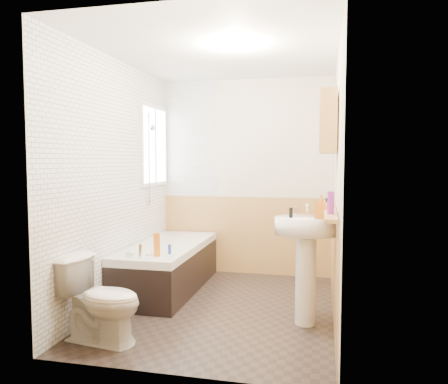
% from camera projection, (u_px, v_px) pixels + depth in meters
% --- Properties ---
extents(floor, '(2.80, 2.80, 0.00)m').
position_uv_depth(floor, '(221.00, 308.00, 4.35)').
color(floor, black).
rests_on(floor, ground).
extents(ceiling, '(2.80, 2.80, 0.00)m').
position_uv_depth(ceiling, '(221.00, 53.00, 4.17)').
color(ceiling, white).
rests_on(ceiling, ground).
extents(wall_back, '(2.20, 0.02, 2.50)m').
position_uv_depth(wall_back, '(246.00, 177.00, 5.63)').
color(wall_back, beige).
rests_on(wall_back, ground).
extents(wall_front, '(2.20, 0.02, 2.50)m').
position_uv_depth(wall_front, '(172.00, 194.00, 2.89)').
color(wall_front, beige).
rests_on(wall_front, ground).
extents(wall_left, '(0.02, 2.80, 2.50)m').
position_uv_depth(wall_left, '(116.00, 182.00, 4.51)').
color(wall_left, beige).
rests_on(wall_left, ground).
extents(wall_right, '(0.02, 2.80, 2.50)m').
position_uv_depth(wall_right, '(338.00, 184.00, 4.02)').
color(wall_right, beige).
rests_on(wall_right, ground).
extents(wainscot_right, '(0.01, 2.80, 1.00)m').
position_uv_depth(wainscot_right, '(334.00, 264.00, 4.07)').
color(wainscot_right, tan).
rests_on(wainscot_right, wall_right).
extents(wainscot_front, '(2.20, 0.01, 1.00)m').
position_uv_depth(wainscot_front, '(174.00, 303.00, 2.97)').
color(wainscot_front, tan).
rests_on(wainscot_front, wall_front).
extents(wainscot_back, '(2.20, 0.01, 1.00)m').
position_uv_depth(wainscot_back, '(245.00, 235.00, 5.67)').
color(wainscot_back, tan).
rests_on(wainscot_back, wall_back).
extents(tile_cladding_left, '(0.01, 2.80, 2.50)m').
position_uv_depth(tile_cladding_left, '(118.00, 182.00, 4.50)').
color(tile_cladding_left, white).
rests_on(tile_cladding_left, wall_left).
extents(tile_return_back, '(0.75, 0.01, 1.50)m').
position_uv_depth(tile_return_back, '(191.00, 139.00, 5.73)').
color(tile_return_back, white).
rests_on(tile_return_back, wall_back).
extents(window, '(0.03, 0.79, 0.99)m').
position_uv_depth(window, '(155.00, 146.00, 5.39)').
color(window, white).
rests_on(window, wall_left).
extents(bathtub, '(0.70, 1.74, 0.66)m').
position_uv_depth(bathtub, '(168.00, 265.00, 4.97)').
color(bathtub, black).
rests_on(bathtub, floor).
extents(shower_riser, '(0.10, 0.07, 1.11)m').
position_uv_depth(shower_riser, '(150.00, 150.00, 5.17)').
color(shower_riser, silver).
rests_on(shower_riser, wall_left).
extents(toilet, '(0.75, 0.49, 0.69)m').
position_uv_depth(toilet, '(101.00, 300.00, 3.52)').
color(toilet, white).
rests_on(toilet, floor).
extents(sink, '(0.56, 0.46, 1.08)m').
position_uv_depth(sink, '(306.00, 248.00, 3.88)').
color(sink, white).
rests_on(sink, floor).
extents(pine_shelf, '(0.10, 1.51, 0.03)m').
position_uv_depth(pine_shelf, '(330.00, 210.00, 3.83)').
color(pine_shelf, tan).
rests_on(pine_shelf, wall_right).
extents(medicine_cabinet, '(0.15, 0.61, 0.55)m').
position_uv_depth(medicine_cabinet, '(328.00, 123.00, 3.97)').
color(medicine_cabinet, tan).
rests_on(medicine_cabinet, wall_right).
extents(foam_can, '(0.07, 0.07, 0.18)m').
position_uv_depth(foam_can, '(331.00, 203.00, 3.42)').
color(foam_can, purple).
rests_on(foam_can, pine_shelf).
extents(green_bottle, '(0.05, 0.05, 0.21)m').
position_uv_depth(green_bottle, '(331.00, 200.00, 3.52)').
color(green_bottle, silver).
rests_on(green_bottle, pine_shelf).
extents(black_jar, '(0.08, 0.08, 0.05)m').
position_uv_depth(black_jar, '(329.00, 200.00, 4.33)').
color(black_jar, black).
rests_on(black_jar, pine_shelf).
extents(soap_bottle, '(0.14, 0.22, 0.10)m').
position_uv_depth(soap_bottle, '(321.00, 213.00, 3.78)').
color(soap_bottle, orange).
rests_on(soap_bottle, sink).
extents(clear_bottle, '(0.04, 0.04, 0.09)m').
position_uv_depth(clear_bottle, '(291.00, 213.00, 3.83)').
color(clear_bottle, black).
rests_on(clear_bottle, sink).
extents(blue_gel, '(0.07, 0.06, 0.23)m').
position_uv_depth(blue_gel, '(157.00, 245.00, 4.29)').
color(blue_gel, orange).
rests_on(blue_gel, bathtub).
extents(cream_jar, '(0.09, 0.09, 0.05)m').
position_uv_depth(cream_jar, '(130.00, 254.00, 4.30)').
color(cream_jar, silver).
rests_on(cream_jar, bathtub).
extents(orange_bottle, '(0.04, 0.04, 0.10)m').
position_uv_depth(orange_bottle, '(170.00, 249.00, 4.41)').
color(orange_bottle, '#19339E').
rests_on(orange_bottle, bathtub).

